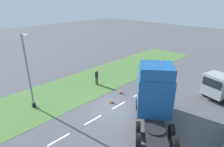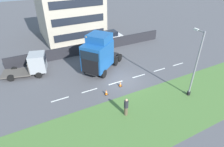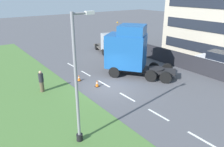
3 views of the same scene
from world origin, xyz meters
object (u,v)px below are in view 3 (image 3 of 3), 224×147
Objects in this scene: traffic_cone_lead at (79,78)px; traffic_cone_trailing at (97,83)px; flatbed_truck at (110,43)px; pedestrian at (41,82)px; lamp_post at (78,88)px; parked_car at (220,63)px; lorry_cab at (129,50)px.

traffic_cone_lead is 1.00× the size of traffic_cone_trailing.
pedestrian is (-11.12, -6.08, -0.52)m from flatbed_truck.
traffic_cone_lead is at bearing 4.24° from pedestrian.
lamp_post is 3.80× the size of pedestrian.
parked_car is 16.89m from pedestrian.
lorry_cab reaches higher than traffic_cone_trailing.
flatbed_truck is 1.18× the size of parked_car.
lamp_post is 8.99m from traffic_cone_lead.
traffic_cone_trailing is (-6.99, -7.87, -1.12)m from flatbed_truck.
traffic_cone_lead is (3.95, 7.56, -2.84)m from lamp_post.
lorry_cab is 4.65m from traffic_cone_trailing.
lamp_post is 7.71m from traffic_cone_trailing.
traffic_cone_trailing is (4.59, 5.51, -2.84)m from lamp_post.
lamp_post reaches higher than pedestrian.
pedestrian is at bearing 135.66° from lorry_cab.
pedestrian is (-8.20, 1.07, -1.51)m from lorry_cab.
flatbed_truck is 10.58m from traffic_cone_trailing.
lorry_cab is at bearing -7.45° from pedestrian.
lamp_post is 7.65m from pedestrian.
traffic_cone_trailing is at bearing 50.23° from lamp_post.
parked_car is at bearing -21.39° from pedestrian.
traffic_cone_trailing is at bearing -23.42° from pedestrian.
lamp_post reaches higher than lorry_cab.
flatbed_truck is 9.66m from traffic_cone_lead.
parked_car reaches higher than traffic_cone_lead.
pedestrian is 3.10× the size of traffic_cone_lead.
pedestrian is (0.46, 7.30, -2.24)m from lamp_post.
traffic_cone_trailing is at bearing 159.06° from parked_car.
lorry_cab reaches higher than pedestrian.
parked_car is 2.61× the size of pedestrian.
traffic_cone_lead is at bearing 52.24° from flatbed_truck.
lamp_post is (-16.19, -1.14, 2.10)m from parked_car.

